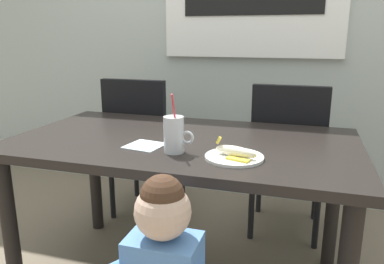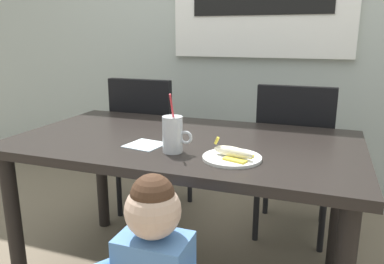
% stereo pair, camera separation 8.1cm
% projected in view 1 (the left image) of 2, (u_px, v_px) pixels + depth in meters
% --- Properties ---
extents(back_wall, '(6.40, 0.17, 2.90)m').
position_uv_depth(back_wall, '(236.00, 3.00, 2.71)').
color(back_wall, '#ADB7B2').
rests_on(back_wall, ground).
extents(dining_table, '(1.59, 0.89, 0.76)m').
position_uv_depth(dining_table, '(183.00, 158.00, 1.77)').
color(dining_table, black).
rests_on(dining_table, ground).
extents(dining_chair_left, '(0.44, 0.44, 0.96)m').
position_uv_depth(dining_chair_left, '(142.00, 140.00, 2.52)').
color(dining_chair_left, black).
rests_on(dining_chair_left, ground).
extents(dining_chair_right, '(0.44, 0.45, 0.96)m').
position_uv_depth(dining_chair_right, '(288.00, 153.00, 2.25)').
color(dining_chair_right, black).
rests_on(dining_chair_right, ground).
extents(milk_cup, '(0.13, 0.09, 0.25)m').
position_uv_depth(milk_cup, '(174.00, 137.00, 1.53)').
color(milk_cup, silver).
rests_on(milk_cup, dining_table).
extents(snack_plate, '(0.23, 0.23, 0.01)m').
position_uv_depth(snack_plate, '(234.00, 157.00, 1.46)').
color(snack_plate, white).
rests_on(snack_plate, dining_table).
extents(peeled_banana, '(0.18, 0.13, 0.07)m').
position_uv_depth(peeled_banana, '(236.00, 152.00, 1.45)').
color(peeled_banana, '#F4EAC6').
rests_on(peeled_banana, snack_plate).
extents(paper_napkin, '(0.17, 0.17, 0.00)m').
position_uv_depth(paper_napkin, '(145.00, 146.00, 1.63)').
color(paper_napkin, silver).
rests_on(paper_napkin, dining_table).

